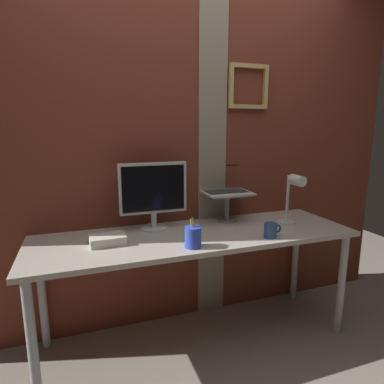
# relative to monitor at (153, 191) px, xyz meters

# --- Properties ---
(ground_plane) EXTENTS (6.00, 6.00, 0.00)m
(ground_plane) POSITION_rel_monitor_xyz_m (0.23, -0.22, -1.00)
(ground_plane) COLOR gray
(brick_wall_back) EXTENTS (3.44, 0.16, 2.68)m
(brick_wall_back) POSITION_rel_monitor_xyz_m (0.23, 0.18, 0.34)
(brick_wall_back) COLOR brown
(brick_wall_back) RESTS_ON ground_plane
(desk) EXTENTS (2.02, 0.62, 0.74)m
(desk) POSITION_rel_monitor_xyz_m (0.24, -0.19, -0.33)
(desk) COLOR beige
(desk) RESTS_ON ground_plane
(monitor) EXTENTS (0.44, 0.18, 0.44)m
(monitor) POSITION_rel_monitor_xyz_m (0.00, 0.00, 0.00)
(monitor) COLOR silver
(monitor) RESTS_ON desk
(laptop_stand) EXTENTS (0.28, 0.22, 0.20)m
(laptop_stand) POSITION_rel_monitor_xyz_m (0.53, 0.00, -0.12)
(laptop_stand) COLOR gray
(laptop_stand) RESTS_ON desk
(laptop) EXTENTS (0.33, 0.28, 0.20)m
(laptop) POSITION_rel_monitor_xyz_m (0.53, 0.06, -0.00)
(laptop) COLOR silver
(laptop) RESTS_ON laptop_stand
(desk_lamp) EXTENTS (0.12, 0.20, 0.35)m
(desk_lamp) POSITION_rel_monitor_xyz_m (0.90, -0.24, -0.03)
(desk_lamp) COLOR white
(desk_lamp) RESTS_ON desk
(pen_cup) EXTENTS (0.09, 0.09, 0.17)m
(pen_cup) POSITION_rel_monitor_xyz_m (0.13, -0.40, -0.19)
(pen_cup) COLOR blue
(pen_cup) RESTS_ON desk
(coffee_mug) EXTENTS (0.11, 0.08, 0.09)m
(coffee_mug) POSITION_rel_monitor_xyz_m (0.64, -0.40, -0.21)
(coffee_mug) COLOR #2D4C8C
(coffee_mug) RESTS_ON desk
(paper_clutter_stack) EXTENTS (0.21, 0.15, 0.05)m
(paper_clutter_stack) POSITION_rel_monitor_xyz_m (-0.32, -0.19, -0.23)
(paper_clutter_stack) COLOR silver
(paper_clutter_stack) RESTS_ON desk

